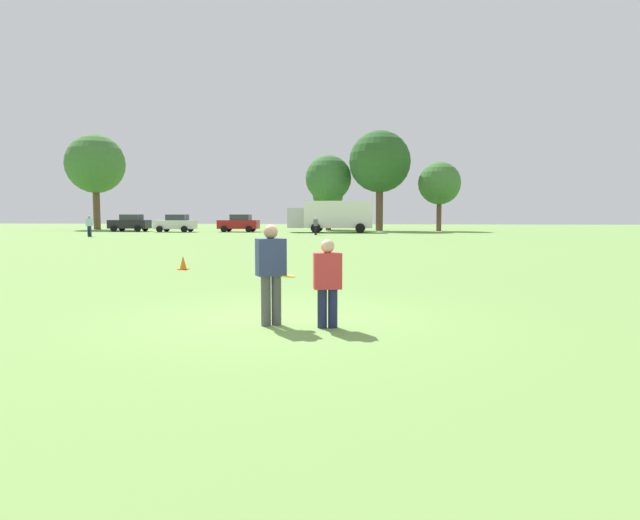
{
  "coord_description": "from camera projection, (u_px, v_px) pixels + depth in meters",
  "views": [
    {
      "loc": [
        1.77,
        -10.06,
        1.94
      ],
      "look_at": [
        0.62,
        1.01,
        1.01
      ],
      "focal_mm": 31.69,
      "sensor_mm": 36.0,
      "label": 1
    }
  ],
  "objects": [
    {
      "name": "ground_plane",
      "position": [
        280.0,
        319.0,
        10.31
      ],
      "size": [
        182.85,
        182.85,
        0.0
      ],
      "primitive_type": "plane",
      "color": "#6B9347"
    },
    {
      "name": "player_thrower",
      "position": [
        271.0,
        269.0,
        9.7
      ],
      "size": [
        0.56,
        0.47,
        1.74
      ],
      "color": "#4C4C51",
      "rests_on": "ground"
    },
    {
      "name": "player_defender",
      "position": [
        328.0,
        279.0,
        9.5
      ],
      "size": [
        0.51,
        0.35,
        1.5
      ],
      "color": "#1E234C",
      "rests_on": "ground"
    },
    {
      "name": "frisbee",
      "position": [
        288.0,
        276.0,
        9.73
      ],
      "size": [
        0.27,
        0.27,
        0.05
      ],
      "color": "yellow"
    },
    {
      "name": "traffic_cone",
      "position": [
        183.0,
        263.0,
        19.44
      ],
      "size": [
        0.32,
        0.32,
        0.48
      ],
      "color": "#D8590C",
      "rests_on": "ground"
    },
    {
      "name": "parked_car_near_left",
      "position": [
        130.0,
        223.0,
        60.22
      ],
      "size": [
        4.22,
        2.25,
        1.82
      ],
      "color": "black",
      "rests_on": "ground"
    },
    {
      "name": "parked_car_mid_left",
      "position": [
        176.0,
        223.0,
        58.66
      ],
      "size": [
        4.22,
        2.25,
        1.82
      ],
      "color": "silver",
      "rests_on": "ground"
    },
    {
      "name": "parked_car_center",
      "position": [
        239.0,
        223.0,
        59.04
      ],
      "size": [
        4.22,
        2.25,
        1.82
      ],
      "color": "maroon",
      "rests_on": "ground"
    },
    {
      "name": "box_truck",
      "position": [
        332.0,
        215.0,
        57.09
      ],
      "size": [
        8.52,
        3.07,
        3.18
      ],
      "color": "white",
      "rests_on": "ground"
    },
    {
      "name": "bystander_sideline_watcher",
      "position": [
        89.0,
        225.0,
        46.99
      ],
      "size": [
        0.49,
        0.3,
        1.75
      ],
      "color": "#1E234C",
      "rests_on": "ground"
    },
    {
      "name": "bystander_far_jogger",
      "position": [
        316.0,
        225.0,
        50.61
      ],
      "size": [
        0.37,
        0.5,
        1.61
      ],
      "color": "black",
      "rests_on": "ground"
    },
    {
      "name": "tree_west_oak",
      "position": [
        95.0,
        164.0,
        67.85
      ],
      "size": [
        7.01,
        7.01,
        11.4
      ],
      "color": "brown",
      "rests_on": "ground"
    },
    {
      "name": "tree_west_maple",
      "position": [
        328.0,
        195.0,
        67.36
      ],
      "size": [
        3.67,
        3.67,
        5.97
      ],
      "color": "brown",
      "rests_on": "ground"
    },
    {
      "name": "tree_center_elm",
      "position": [
        328.0,
        179.0,
        64.71
      ],
      "size": [
        5.28,
        5.28,
        8.59
      ],
      "color": "brown",
      "rests_on": "ground"
    },
    {
      "name": "tree_east_birch",
      "position": [
        380.0,
        162.0,
        62.48
      ],
      "size": [
        6.82,
        6.82,
        11.08
      ],
      "color": "brown",
      "rests_on": "ground"
    },
    {
      "name": "tree_east_oak",
      "position": [
        439.0,
        183.0,
        61.57
      ],
      "size": [
        4.65,
        4.65,
        7.55
      ],
      "color": "brown",
      "rests_on": "ground"
    }
  ]
}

